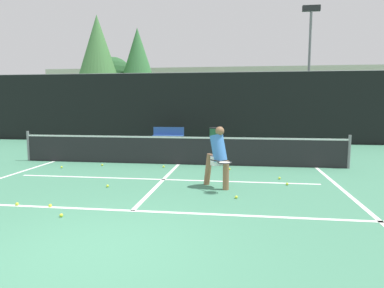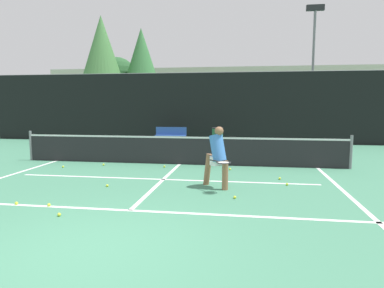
% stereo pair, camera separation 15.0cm
% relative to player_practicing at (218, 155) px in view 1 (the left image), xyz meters
% --- Properties ---
extents(ground_plane, '(100.00, 100.00, 0.00)m').
position_rel_player_practicing_xyz_m(ground_plane, '(-1.52, -3.87, -0.81)').
color(ground_plane, '#427F60').
extents(court_baseline_near, '(11.00, 0.10, 0.01)m').
position_rel_player_practicing_xyz_m(court_baseline_near, '(-1.52, -2.07, -0.81)').
color(court_baseline_near, white).
rests_on(court_baseline_near, ground).
extents(court_service_line, '(8.25, 0.10, 0.01)m').
position_rel_player_practicing_xyz_m(court_service_line, '(-1.52, 0.68, -0.81)').
color(court_service_line, white).
rests_on(court_service_line, ground).
extents(court_center_mark, '(0.10, 5.12, 0.01)m').
position_rel_player_practicing_xyz_m(court_center_mark, '(-1.52, 0.49, -0.81)').
color(court_center_mark, white).
rests_on(court_center_mark, ground).
extents(court_sideline_left, '(0.10, 6.12, 0.01)m').
position_rel_player_practicing_xyz_m(court_sideline_left, '(-6.03, 0.49, -0.81)').
color(court_sideline_left, white).
rests_on(court_sideline_left, ground).
extents(court_sideline_right, '(0.10, 6.12, 0.01)m').
position_rel_player_practicing_xyz_m(court_sideline_right, '(2.99, 0.49, -0.81)').
color(court_sideline_right, white).
rests_on(court_sideline_right, ground).
extents(net, '(11.09, 0.09, 1.07)m').
position_rel_player_practicing_xyz_m(net, '(-1.52, 3.05, -0.30)').
color(net, slate).
rests_on(net, ground).
extents(fence_back, '(24.00, 0.06, 3.67)m').
position_rel_player_practicing_xyz_m(fence_back, '(-1.52, 9.77, 1.02)').
color(fence_back, black).
rests_on(fence_back, ground).
extents(player_practicing, '(0.83, 1.11, 1.52)m').
position_rel_player_practicing_xyz_m(player_practicing, '(0.00, 0.00, 0.00)').
color(player_practicing, '#8C6042').
rests_on(player_practicing, ground).
extents(tennis_ball_scattered_0, '(0.07, 0.07, 0.07)m').
position_rel_player_practicing_xyz_m(tennis_ball_scattered_0, '(1.74, 0.48, -0.78)').
color(tennis_ball_scattered_0, '#D1E033').
rests_on(tennis_ball_scattered_0, ground).
extents(tennis_ball_scattered_1, '(0.07, 0.07, 0.07)m').
position_rel_player_practicing_xyz_m(tennis_ball_scattered_1, '(-2.70, -2.59, -0.78)').
color(tennis_ball_scattered_1, '#D1E033').
rests_on(tennis_ball_scattered_1, ground).
extents(tennis_ball_scattered_2, '(0.07, 0.07, 0.07)m').
position_rel_player_practicing_xyz_m(tennis_ball_scattered_2, '(-3.95, -2.06, -0.78)').
color(tennis_ball_scattered_2, '#D1E033').
rests_on(tennis_ball_scattered_2, ground).
extents(tennis_ball_scattered_3, '(0.07, 0.07, 0.07)m').
position_rel_player_practicing_xyz_m(tennis_ball_scattered_3, '(1.62, 1.14, -0.78)').
color(tennis_ball_scattered_3, '#D1E033').
rests_on(tennis_ball_scattered_3, ground).
extents(tennis_ball_scattered_4, '(0.07, 0.07, 0.07)m').
position_rel_player_practicing_xyz_m(tennis_ball_scattered_4, '(0.23, 2.27, -0.78)').
color(tennis_ball_scattered_4, '#D1E033').
rests_on(tennis_ball_scattered_4, ground).
extents(tennis_ball_scattered_5, '(0.07, 0.07, 0.07)m').
position_rel_player_practicing_xyz_m(tennis_ball_scattered_5, '(-3.97, 2.40, -0.78)').
color(tennis_ball_scattered_5, '#D1E033').
rests_on(tennis_ball_scattered_5, ground).
extents(tennis_ball_scattered_6, '(0.07, 0.07, 0.07)m').
position_rel_player_practicing_xyz_m(tennis_ball_scattered_6, '(-3.22, -2.06, -0.78)').
color(tennis_ball_scattered_6, '#D1E033').
rests_on(tennis_ball_scattered_6, ground).
extents(tennis_ball_scattered_7, '(0.07, 0.07, 0.07)m').
position_rel_player_practicing_xyz_m(tennis_ball_scattered_7, '(0.47, -0.93, -0.78)').
color(tennis_ball_scattered_7, '#D1E033').
rests_on(tennis_ball_scattered_7, ground).
extents(tennis_ball_scattered_8, '(0.07, 0.07, 0.07)m').
position_rel_player_practicing_xyz_m(tennis_ball_scattered_8, '(-5.11, 1.85, -0.78)').
color(tennis_ball_scattered_8, '#D1E033').
rests_on(tennis_ball_scattered_8, ground).
extents(tennis_ball_scattered_9, '(0.07, 0.07, 0.07)m').
position_rel_player_practicing_xyz_m(tennis_ball_scattered_9, '(-1.89, 2.38, -0.78)').
color(tennis_ball_scattered_9, '#D1E033').
rests_on(tennis_ball_scattered_9, ground).
extents(tennis_ball_scattered_10, '(0.07, 0.07, 0.07)m').
position_rel_player_practicing_xyz_m(tennis_ball_scattered_10, '(-2.70, -0.34, -0.78)').
color(tennis_ball_scattered_10, '#D1E033').
rests_on(tennis_ball_scattered_10, ground).
extents(courtside_bench, '(1.58, 0.41, 0.86)m').
position_rel_player_practicing_xyz_m(courtside_bench, '(-3.03, 8.62, -0.35)').
color(courtside_bench, '#2D519E').
rests_on(courtside_bench, ground).
extents(trash_bin, '(0.57, 0.57, 0.88)m').
position_rel_player_practicing_xyz_m(trash_bin, '(-0.65, 8.47, -0.37)').
color(trash_bin, '#28603D').
rests_on(trash_bin, ground).
extents(parked_car, '(1.90, 3.93, 1.50)m').
position_rel_player_practicing_xyz_m(parked_car, '(-0.22, 12.89, -0.18)').
color(parked_car, navy).
rests_on(parked_car, ground).
extents(floodlight_mast, '(1.10, 0.24, 8.23)m').
position_rel_player_practicing_xyz_m(floodlight_mast, '(4.94, 15.10, 4.44)').
color(floodlight_mast, slate).
rests_on(floodlight_mast, ground).
extents(tree_west, '(3.32, 3.32, 5.84)m').
position_rel_player_practicing_xyz_m(tree_west, '(-9.86, 19.20, 3.35)').
color(tree_west, brown).
rests_on(tree_west, ground).
extents(tree_mid, '(2.94, 2.94, 7.84)m').
position_rel_player_practicing_xyz_m(tree_mid, '(-7.38, 18.06, 4.72)').
color(tree_mid, brown).
rests_on(tree_mid, ground).
extents(tree_east, '(3.23, 3.23, 8.60)m').
position_rel_player_practicing_xyz_m(tree_east, '(-10.11, 16.85, 5.26)').
color(tree_east, brown).
rests_on(tree_east, ground).
extents(building_far, '(36.00, 2.40, 5.56)m').
position_rel_player_practicing_xyz_m(building_far, '(-1.52, 26.68, 1.97)').
color(building_far, beige).
rests_on(building_far, ground).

